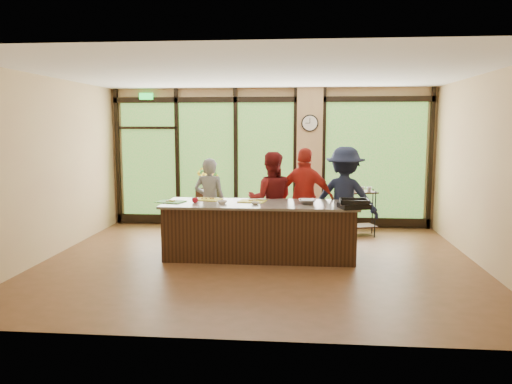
% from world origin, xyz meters
% --- Properties ---
extents(floor, '(7.00, 7.00, 0.00)m').
position_xyz_m(floor, '(0.00, 0.00, 0.00)').
color(floor, '#55371E').
rests_on(floor, ground).
extents(ceiling, '(7.00, 7.00, 0.00)m').
position_xyz_m(ceiling, '(0.00, 0.00, 3.00)').
color(ceiling, silver).
rests_on(ceiling, back_wall).
extents(back_wall, '(7.00, 0.00, 7.00)m').
position_xyz_m(back_wall, '(0.00, 3.00, 1.50)').
color(back_wall, tan).
rests_on(back_wall, floor).
extents(left_wall, '(0.00, 6.00, 6.00)m').
position_xyz_m(left_wall, '(-3.50, 0.00, 1.50)').
color(left_wall, tan).
rests_on(left_wall, floor).
extents(right_wall, '(0.00, 6.00, 6.00)m').
position_xyz_m(right_wall, '(3.50, 0.00, 1.50)').
color(right_wall, tan).
rests_on(right_wall, floor).
extents(window_wall, '(6.90, 0.12, 3.00)m').
position_xyz_m(window_wall, '(0.16, 2.95, 1.39)').
color(window_wall, tan).
rests_on(window_wall, floor).
extents(island_base, '(3.10, 1.00, 0.88)m').
position_xyz_m(island_base, '(0.00, 0.30, 0.44)').
color(island_base, black).
rests_on(island_base, floor).
extents(countertop, '(3.20, 1.10, 0.04)m').
position_xyz_m(countertop, '(0.00, 0.30, 0.90)').
color(countertop, gray).
rests_on(countertop, island_base).
extents(wall_clock, '(0.36, 0.04, 0.36)m').
position_xyz_m(wall_clock, '(0.85, 2.87, 2.25)').
color(wall_clock, black).
rests_on(wall_clock, window_wall).
extents(cook_left, '(0.63, 0.46, 1.62)m').
position_xyz_m(cook_left, '(-0.98, 1.06, 0.81)').
color(cook_left, slate).
rests_on(cook_left, floor).
extents(cook_midleft, '(0.89, 0.71, 1.73)m').
position_xyz_m(cook_midleft, '(0.14, 1.05, 0.87)').
color(cook_midleft, maroon).
rests_on(cook_midleft, floor).
extents(cook_midright, '(1.14, 0.75, 1.81)m').
position_xyz_m(cook_midright, '(0.75, 1.02, 0.90)').
color(cook_midright, '#AF251B').
rests_on(cook_midright, floor).
extents(cook_right, '(1.32, 0.96, 1.83)m').
position_xyz_m(cook_right, '(1.45, 0.99, 0.92)').
color(cook_right, '#161C31').
rests_on(cook_right, floor).
extents(roasting_pan, '(0.51, 0.44, 0.08)m').
position_xyz_m(roasting_pan, '(1.50, -0.11, 0.96)').
color(roasting_pan, black).
rests_on(roasting_pan, countertop).
extents(mixing_bowl, '(0.31, 0.31, 0.07)m').
position_xyz_m(mixing_bowl, '(0.78, 0.29, 0.96)').
color(mixing_bowl, silver).
rests_on(mixing_bowl, countertop).
extents(cutting_board_left, '(0.51, 0.43, 0.01)m').
position_xyz_m(cutting_board_left, '(-1.50, 0.27, 0.93)').
color(cutting_board_left, '#428D33').
rests_on(cutting_board_left, countertop).
extents(cutting_board_center, '(0.51, 0.44, 0.01)m').
position_xyz_m(cutting_board_center, '(-0.93, 0.59, 0.93)').
color(cutting_board_center, gold).
rests_on(cutting_board_center, countertop).
extents(cutting_board_right, '(0.49, 0.40, 0.01)m').
position_xyz_m(cutting_board_right, '(-0.14, 0.45, 0.93)').
color(cutting_board_right, gold).
rests_on(cutting_board_right, countertop).
extents(prep_bowl_near, '(0.19, 0.19, 0.05)m').
position_xyz_m(prep_bowl_near, '(-0.61, 0.18, 0.94)').
color(prep_bowl_near, silver).
rests_on(prep_bowl_near, countertop).
extents(prep_bowl_mid, '(0.13, 0.13, 0.04)m').
position_xyz_m(prep_bowl_mid, '(-0.07, 0.16, 0.94)').
color(prep_bowl_mid, silver).
rests_on(prep_bowl_mid, countertop).
extents(prep_bowl_far, '(0.19, 0.19, 0.04)m').
position_xyz_m(prep_bowl_far, '(0.01, 0.55, 0.94)').
color(prep_bowl_far, silver).
rests_on(prep_bowl_far, countertop).
extents(red_ramekin, '(0.14, 0.14, 0.08)m').
position_xyz_m(red_ramekin, '(-1.08, 0.23, 0.96)').
color(red_ramekin, '#B61224').
rests_on(red_ramekin, countertop).
extents(flower_stand, '(0.48, 0.48, 0.84)m').
position_xyz_m(flower_stand, '(-1.34, 2.75, 0.42)').
color(flower_stand, black).
rests_on(flower_stand, floor).
extents(flower_vase, '(0.24, 0.24, 0.24)m').
position_xyz_m(flower_vase, '(-1.34, 2.75, 0.96)').
color(flower_vase, '#937D50').
rests_on(flower_vase, flower_stand).
extents(bar_cart, '(0.81, 0.60, 0.99)m').
position_xyz_m(bar_cart, '(1.81, 2.17, 0.59)').
color(bar_cart, black).
rests_on(bar_cart, floor).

